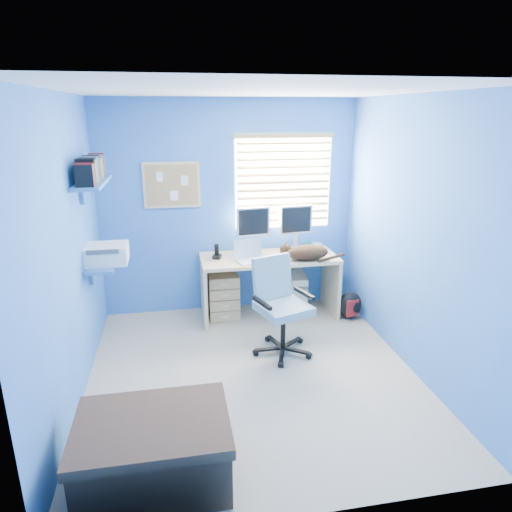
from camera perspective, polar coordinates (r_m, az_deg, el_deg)
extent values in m
cube|color=#BFAC99|center=(4.40, -0.40, -14.56)|extent=(3.00, 3.20, 0.00)
cube|color=white|center=(3.73, -0.49, 19.99)|extent=(3.00, 3.20, 0.00)
cube|color=blue|center=(5.42, -3.40, 5.94)|extent=(3.00, 0.01, 2.50)
cube|color=blue|center=(2.43, 6.23, -9.30)|extent=(3.00, 0.01, 2.50)
cube|color=blue|center=(3.93, -22.54, 0.02)|extent=(0.01, 3.20, 2.50)
cube|color=blue|center=(4.39, 19.23, 2.17)|extent=(0.01, 3.20, 2.50)
cube|color=#D0B282|center=(5.41, 1.63, -3.79)|extent=(1.58, 0.65, 0.74)
cube|color=silver|center=(5.07, -0.52, 0.48)|extent=(0.38, 0.33, 0.22)
cube|color=silver|center=(5.40, -0.38, 3.31)|extent=(0.41, 0.17, 0.54)
cube|color=silver|center=(5.53, 4.97, 3.58)|extent=(0.41, 0.16, 0.54)
cube|color=black|center=(5.21, -4.92, 0.60)|extent=(0.12, 0.13, 0.17)
imported|color=#247879|center=(5.55, 6.42, 1.22)|extent=(0.10, 0.09, 0.10)
cylinder|color=silver|center=(5.61, 7.63, 1.21)|extent=(0.13, 0.13, 0.07)
ellipsoid|color=black|center=(5.18, 6.47, 0.44)|extent=(0.54, 0.43, 0.17)
cube|color=beige|center=(5.67, 5.17, -4.43)|extent=(0.24, 0.46, 0.45)
cube|color=tan|center=(5.40, -4.05, -5.03)|extent=(0.35, 0.28, 0.54)
cube|color=yellow|center=(5.50, 4.28, -6.32)|extent=(0.03, 0.17, 0.24)
ellipsoid|color=black|center=(5.52, 11.63, -6.03)|extent=(0.33, 0.29, 0.33)
cube|color=#453126|center=(3.31, -12.65, -22.65)|extent=(0.95, 0.68, 0.46)
cylinder|color=black|center=(4.74, 3.35, -11.63)|extent=(0.72, 0.72, 0.06)
cylinder|color=black|center=(4.64, 3.40, -9.20)|extent=(0.06, 0.06, 0.39)
cube|color=#7CA1B2|center=(4.54, 3.45, -6.54)|extent=(0.58, 0.58, 0.08)
cube|color=#7CA1B2|center=(4.61, 2.03, -2.63)|extent=(0.41, 0.19, 0.44)
cube|color=white|center=(5.48, 3.41, 9.24)|extent=(1.15, 0.01, 1.10)
cube|color=tan|center=(5.45, 3.48, 9.19)|extent=(1.10, 0.03, 1.00)
cube|color=#D0B282|center=(5.31, -10.48, 8.72)|extent=(0.64, 0.02, 0.52)
cube|color=tan|center=(5.31, -10.48, 8.71)|extent=(0.58, 0.01, 0.46)
cube|color=#3668A4|center=(4.70, -18.65, -1.00)|extent=(0.26, 0.55, 0.03)
cube|color=silver|center=(4.66, -18.29, 0.25)|extent=(0.42, 0.34, 0.18)
cube|color=#3668A4|center=(4.52, -19.77, 8.65)|extent=(0.24, 0.90, 0.03)
cube|color=navy|center=(4.51, -20.07, 10.20)|extent=(0.15, 0.80, 0.22)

